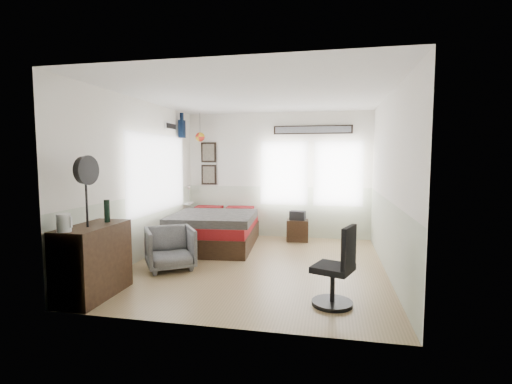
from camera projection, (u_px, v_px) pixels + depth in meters
ground_plane at (257, 265)px, 6.00m from camera, size 4.00×4.50×0.01m
room_shell at (255, 165)px, 6.05m from camera, size 4.02×4.52×2.71m
wall_decor at (224, 140)px, 7.93m from camera, size 3.55×1.32×1.44m
bed at (216, 229)px, 7.27m from camera, size 1.65×2.21×0.67m
dresser at (93, 261)px, 4.61m from camera, size 0.48×1.00×0.90m
armchair at (170, 248)px, 5.77m from camera, size 0.98×0.99×0.66m
nightstand at (297, 230)px, 7.72m from camera, size 0.47×0.39×0.44m
task_chair at (337, 274)px, 4.30m from camera, size 0.55×0.55×0.96m
kettle at (64, 223)px, 4.16m from camera, size 0.18×0.15×0.21m
bottle at (107, 211)px, 4.78m from camera, size 0.07×0.07×0.29m
stand_fan at (86, 172)px, 4.40m from camera, size 0.12×0.35×0.86m
black_bag at (298, 215)px, 7.69m from camera, size 0.34×0.24×0.18m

